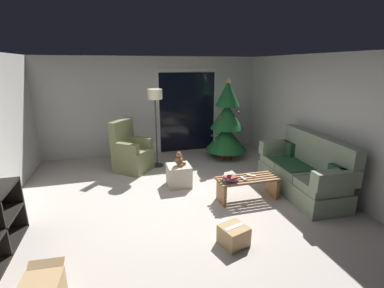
{
  "coord_description": "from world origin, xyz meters",
  "views": [
    {
      "loc": [
        -0.91,
        -4.04,
        2.29
      ],
      "look_at": [
        0.4,
        0.7,
        0.85
      ],
      "focal_mm": 25.34,
      "sensor_mm": 36.0,
      "label": 1
    }
  ],
  "objects_px": {
    "floor_lamp": "(155,102)",
    "teddy_bear_chestnut": "(179,160)",
    "remote_silver": "(243,178)",
    "couch": "(304,172)",
    "christmas_tree": "(227,124)",
    "coffee_table": "(248,185)",
    "book_stack": "(230,179)",
    "cell_phone": "(229,177)",
    "ottoman": "(179,175)",
    "cardboard_box_taped_mid_floor": "(234,235)",
    "remote_white": "(251,176)",
    "armchair": "(131,153)"
  },
  "relations": [
    {
      "from": "floor_lamp",
      "to": "teddy_bear_chestnut",
      "type": "height_order",
      "value": "floor_lamp"
    },
    {
      "from": "remote_silver",
      "to": "floor_lamp",
      "type": "relative_size",
      "value": 0.09
    },
    {
      "from": "couch",
      "to": "teddy_bear_chestnut",
      "type": "xyz_separation_m",
      "value": [
        -2.16,
        0.86,
        0.14
      ]
    },
    {
      "from": "remote_silver",
      "to": "floor_lamp",
      "type": "xyz_separation_m",
      "value": [
        -1.18,
        2.09,
        1.09
      ]
    },
    {
      "from": "christmas_tree",
      "to": "floor_lamp",
      "type": "relative_size",
      "value": 1.12
    },
    {
      "from": "couch",
      "to": "coffee_table",
      "type": "xyz_separation_m",
      "value": [
        -1.13,
        -0.0,
        -0.13
      ]
    },
    {
      "from": "couch",
      "to": "christmas_tree",
      "type": "xyz_separation_m",
      "value": [
        -0.65,
        2.16,
        0.49
      ]
    },
    {
      "from": "book_stack",
      "to": "teddy_bear_chestnut",
      "type": "height_order",
      "value": "teddy_bear_chestnut"
    },
    {
      "from": "floor_lamp",
      "to": "teddy_bear_chestnut",
      "type": "bearing_deg",
      "value": -77.77
    },
    {
      "from": "cell_phone",
      "to": "christmas_tree",
      "type": "xyz_separation_m",
      "value": [
        0.87,
        2.24,
        0.39
      ]
    },
    {
      "from": "christmas_tree",
      "to": "ottoman",
      "type": "xyz_separation_m",
      "value": [
        -1.51,
        -1.3,
        -0.68
      ]
    },
    {
      "from": "remote_silver",
      "to": "cardboard_box_taped_mid_floor",
      "type": "relative_size",
      "value": 0.38
    },
    {
      "from": "remote_white",
      "to": "floor_lamp",
      "type": "relative_size",
      "value": 0.09
    },
    {
      "from": "cell_phone",
      "to": "ottoman",
      "type": "distance_m",
      "value": 1.18
    },
    {
      "from": "book_stack",
      "to": "ottoman",
      "type": "height_order",
      "value": "book_stack"
    },
    {
      "from": "book_stack",
      "to": "teddy_bear_chestnut",
      "type": "distance_m",
      "value": 1.14
    },
    {
      "from": "coffee_table",
      "to": "cell_phone",
      "type": "xyz_separation_m",
      "value": [
        -0.39,
        -0.08,
        0.23
      ]
    },
    {
      "from": "christmas_tree",
      "to": "floor_lamp",
      "type": "bearing_deg",
      "value": -176.43
    },
    {
      "from": "floor_lamp",
      "to": "remote_silver",
      "type": "bearing_deg",
      "value": -60.53
    },
    {
      "from": "floor_lamp",
      "to": "teddy_bear_chestnut",
      "type": "relative_size",
      "value": 6.25
    },
    {
      "from": "coffee_table",
      "to": "teddy_bear_chestnut",
      "type": "relative_size",
      "value": 3.86
    },
    {
      "from": "remote_silver",
      "to": "teddy_bear_chestnut",
      "type": "height_order",
      "value": "teddy_bear_chestnut"
    },
    {
      "from": "book_stack",
      "to": "cardboard_box_taped_mid_floor",
      "type": "height_order",
      "value": "book_stack"
    },
    {
      "from": "remote_white",
      "to": "cardboard_box_taped_mid_floor",
      "type": "relative_size",
      "value": 0.38
    },
    {
      "from": "cardboard_box_taped_mid_floor",
      "to": "cell_phone",
      "type": "bearing_deg",
      "value": 71.03
    },
    {
      "from": "remote_white",
      "to": "floor_lamp",
      "type": "height_order",
      "value": "floor_lamp"
    },
    {
      "from": "couch",
      "to": "teddy_bear_chestnut",
      "type": "bearing_deg",
      "value": 158.25
    },
    {
      "from": "couch",
      "to": "remote_white",
      "type": "height_order",
      "value": "couch"
    },
    {
      "from": "couch",
      "to": "coffee_table",
      "type": "distance_m",
      "value": 1.14
    },
    {
      "from": "remote_silver",
      "to": "book_stack",
      "type": "bearing_deg",
      "value": -0.58
    },
    {
      "from": "cardboard_box_taped_mid_floor",
      "to": "floor_lamp",
      "type": "bearing_deg",
      "value": 99.76
    },
    {
      "from": "floor_lamp",
      "to": "cardboard_box_taped_mid_floor",
      "type": "relative_size",
      "value": 4.37
    },
    {
      "from": "coffee_table",
      "to": "armchair",
      "type": "height_order",
      "value": "armchair"
    },
    {
      "from": "couch",
      "to": "floor_lamp",
      "type": "bearing_deg",
      "value": 139.64
    },
    {
      "from": "christmas_tree",
      "to": "teddy_bear_chestnut",
      "type": "relative_size",
      "value": 7.03
    },
    {
      "from": "coffee_table",
      "to": "armchair",
      "type": "distance_m",
      "value": 2.71
    },
    {
      "from": "cell_phone",
      "to": "floor_lamp",
      "type": "height_order",
      "value": "floor_lamp"
    },
    {
      "from": "couch",
      "to": "christmas_tree",
      "type": "height_order",
      "value": "christmas_tree"
    },
    {
      "from": "book_stack",
      "to": "floor_lamp",
      "type": "relative_size",
      "value": 0.16
    },
    {
      "from": "armchair",
      "to": "teddy_bear_chestnut",
      "type": "bearing_deg",
      "value": -51.92
    },
    {
      "from": "floor_lamp",
      "to": "armchair",
      "type": "bearing_deg",
      "value": -169.88
    },
    {
      "from": "couch",
      "to": "coffee_table",
      "type": "relative_size",
      "value": 1.8
    },
    {
      "from": "coffee_table",
      "to": "ottoman",
      "type": "height_order",
      "value": "ottoman"
    },
    {
      "from": "couch",
      "to": "ottoman",
      "type": "xyz_separation_m",
      "value": [
        -2.17,
        0.87,
        -0.19
      ]
    },
    {
      "from": "couch",
      "to": "christmas_tree",
      "type": "bearing_deg",
      "value": 106.77
    },
    {
      "from": "cell_phone",
      "to": "ottoman",
      "type": "height_order",
      "value": "cell_phone"
    },
    {
      "from": "armchair",
      "to": "teddy_bear_chestnut",
      "type": "distance_m",
      "value": 1.39
    },
    {
      "from": "book_stack",
      "to": "couch",
      "type": "bearing_deg",
      "value": 2.57
    },
    {
      "from": "teddy_bear_chestnut",
      "to": "couch",
      "type": "bearing_deg",
      "value": -21.75
    },
    {
      "from": "coffee_table",
      "to": "remote_silver",
      "type": "distance_m",
      "value": 0.19
    }
  ]
}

